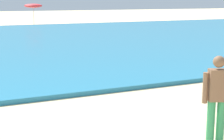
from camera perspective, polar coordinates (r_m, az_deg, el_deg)
The scene contains 1 object.
beach_umbrella_3 at distance 40.53m, azimuth -12.37°, elevation 9.91°, with size 1.93×1.93×2.24m.
Camera 1 is at (-1.77, -4.55, 2.75)m, focal length 57.75 mm.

